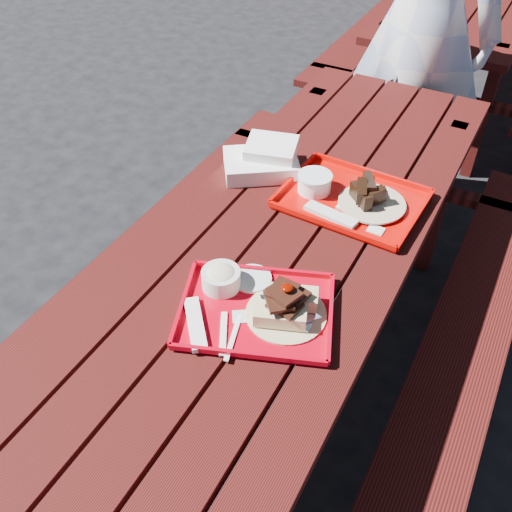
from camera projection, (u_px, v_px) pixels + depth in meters
name	position (u px, v px, depth m)	size (l,w,h in m)	color
ground	(274.00, 391.00, 2.19)	(60.00, 60.00, 0.00)	black
picnic_table_near	(278.00, 288.00, 1.81)	(1.41, 2.40, 0.75)	#470F0D
picnic_table_far	(475.00, 13.00, 3.64)	(1.41, 2.40, 0.75)	#470F0D
near_tray	(257.00, 301.00, 1.47)	(0.47, 0.42, 0.12)	#B70214
far_tray	(349.00, 197.00, 1.82)	(0.45, 0.36, 0.07)	#C40703
white_cloth	(264.00, 160.00, 1.94)	(0.30, 0.29, 0.10)	white
person	(424.00, 24.00, 2.47)	(0.69, 0.45, 1.88)	#A6B9D9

